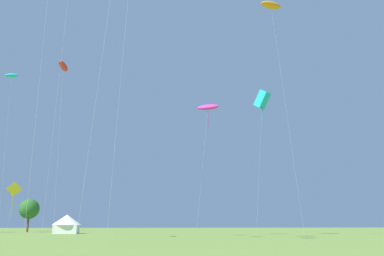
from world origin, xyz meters
TOP-DOWN VIEW (x-y plane):
  - kite_cyan_parafoil at (-25.09, 55.59)m, footprint 2.22×1.64m
  - kite_cyan_box at (15.08, 54.43)m, footprint 3.63×3.04m
  - kite_red_parafoil at (-14.69, 41.55)m, footprint 1.32×2.95m
  - kite_magenta_parafoil at (5.70, 53.51)m, footprint 4.05×2.83m
  - kite_orange_parafoil at (13.61, 44.32)m, footprint 4.26×2.08m
  - kite_yellow_diamond at (-21.17, 49.49)m, footprint 1.83×1.22m
  - festival_tent_center at (-17.47, 70.62)m, footprint 5.18×5.18m
  - tree_distant_right at (-28.36, 87.46)m, footprint 4.34×4.34m

SIDE VIEW (x-z plane):
  - festival_tent_center at x=-17.47m, z-range 0.18..3.55m
  - tree_distant_right at x=-28.36m, z-range 1.37..8.52m
  - kite_yellow_diamond at x=-21.17m, z-range 2.35..9.47m
  - kite_magenta_parafoil at x=5.70m, z-range 9.55..30.06m
  - kite_red_parafoil at x=-14.69m, z-range 10.02..31.20m
  - kite_cyan_box at x=15.08m, z-range 10.12..33.56m
  - kite_cyan_parafoil at x=-25.09m, z-range 11.84..36.47m
  - kite_orange_parafoil at x=13.61m, z-range 16.24..49.98m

